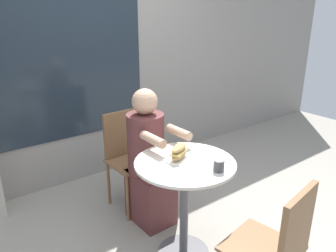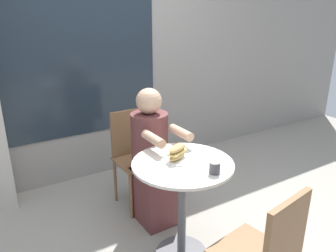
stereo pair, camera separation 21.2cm
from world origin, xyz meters
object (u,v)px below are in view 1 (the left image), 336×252
at_px(drink_cup, 219,165).
at_px(seated_diner, 148,166).
at_px(empty_chair_across, 279,244).
at_px(diner_chair, 127,151).
at_px(cafe_table, 185,188).
at_px(sandwich_on_plate, 179,153).

bearing_deg(drink_cup, seated_diner, 93.27).
height_order(empty_chair_across, drink_cup, empty_chair_across).
bearing_deg(diner_chair, cafe_table, 86.14).
relative_size(cafe_table, drink_cup, 8.96).
height_order(diner_chair, drink_cup, diner_chair).
bearing_deg(seated_diner, diner_chair, -90.83).
bearing_deg(diner_chair, sandwich_on_plate, 85.17).
bearing_deg(empty_chair_across, cafe_table, 85.77).
relative_size(seated_diner, drink_cup, 13.64).
bearing_deg(diner_chair, seated_diner, 89.17).
xyz_separation_m(diner_chair, sandwich_on_plate, (-0.05, -0.80, 0.28)).
height_order(empty_chair_across, sandwich_on_plate, empty_chair_across).
bearing_deg(cafe_table, empty_chair_across, -84.87).
distance_m(cafe_table, empty_chair_across, 0.72).
height_order(seated_diner, drink_cup, seated_diner).
bearing_deg(diner_chair, drink_cup, 91.09).
relative_size(cafe_table, sandwich_on_plate, 3.55).
xyz_separation_m(cafe_table, diner_chair, (0.04, 0.85, -0.03)).
bearing_deg(seated_diner, drink_cup, 91.98).
distance_m(diner_chair, drink_cup, 1.12).
height_order(diner_chair, empty_chair_across, same).
bearing_deg(cafe_table, sandwich_on_plate, 102.11).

